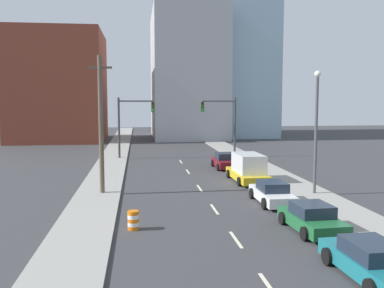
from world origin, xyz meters
name	(u,v)px	position (x,y,z in m)	size (l,w,h in m)	color
sidewalk_left	(116,153)	(-7.20, 47.94, 0.07)	(3.05, 95.87, 0.15)	gray
sidewalk_right	(231,151)	(7.20, 47.94, 0.07)	(3.05, 95.87, 0.15)	gray
lane_stripe_at_9m	(270,287)	(0.00, 9.02, 0.00)	(0.16, 2.40, 0.01)	beige
lane_stripe_at_14m	(236,239)	(0.00, 14.14, 0.00)	(0.16, 2.40, 0.01)	beige
lane_stripe_at_20m	(214,209)	(0.00, 19.75, 0.00)	(0.16, 2.40, 0.01)	beige
lane_stripe_at_26m	(200,188)	(0.00, 25.93, 0.00)	(0.16, 2.40, 0.01)	beige
lane_stripe_at_33m	(188,172)	(0.00, 33.34, 0.00)	(0.16, 2.40, 0.01)	beige
lane_stripe_at_40m	(181,162)	(0.00, 39.66, 0.00)	(0.16, 2.40, 0.01)	beige
building_brick_left	(60,87)	(-16.91, 66.80, 8.64)	(14.00, 16.00, 17.28)	brown
building_office_center	(187,75)	(4.18, 70.80, 10.83)	(12.00, 20.00, 21.67)	#A8A8AD
building_glass_right	(232,56)	(13.08, 74.80, 14.80)	(13.00, 20.00, 29.60)	#99B7CC
traffic_signal_left	(129,120)	(-5.46, 42.69, 4.33)	(4.01, 0.35, 6.76)	#38383D
traffic_signal_right	(226,119)	(5.40, 42.69, 4.33)	(4.01, 0.35, 6.76)	#38383D
utility_pole_left_mid	(101,124)	(-6.91, 24.65, 4.82)	(1.60, 0.32, 9.40)	brown
traffic_barrel	(133,220)	(-4.72, 16.29, 0.47)	(0.56, 0.56, 0.95)	orange
street_lamp	(316,124)	(7.42, 22.66, 4.85)	(0.44, 0.44, 8.38)	#4C4C51
sedan_teal	(371,262)	(3.83, 9.25, 0.64)	(2.20, 4.83, 1.37)	#196B75
sedan_green	(312,218)	(4.01, 14.96, 0.63)	(2.36, 4.36, 1.37)	#1E6033
sedan_white	(272,193)	(3.86, 20.79, 0.64)	(2.07, 4.60, 1.37)	silver
box_truck_yellow	(248,169)	(4.18, 27.96, 1.05)	(2.58, 5.73, 2.23)	gold
sedan_maroon	(225,161)	(3.73, 34.85, 0.67)	(2.17, 4.31, 1.46)	maroon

